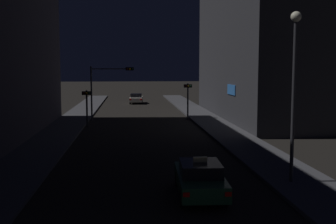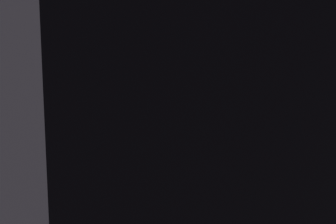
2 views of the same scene
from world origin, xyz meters
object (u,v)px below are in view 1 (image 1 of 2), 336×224
object	(u,v)px
traffic_light_left_kerb	(87,100)
street_lamp_near_block	(294,73)
traffic_light_overhead	(108,81)
traffic_light_right_kerb	(188,94)
far_car	(136,98)
taxi	(200,178)

from	to	relation	value
traffic_light_left_kerb	street_lamp_near_block	size ratio (longest dim) A/B	0.44
traffic_light_overhead	traffic_light_left_kerb	world-z (taller)	traffic_light_overhead
traffic_light_overhead	traffic_light_right_kerb	xyz separation A→B (m)	(7.91, -0.04, -1.25)
far_car	traffic_light_left_kerb	bearing A→B (deg)	-100.92
far_car	traffic_light_left_kerb	distance (m)	24.71
traffic_light_right_kerb	street_lamp_near_block	world-z (taller)	street_lamp_near_block
taxi	far_car	distance (m)	44.66
taxi	traffic_light_overhead	bearing A→B (deg)	101.17
traffic_light_right_kerb	traffic_light_left_kerb	bearing A→B (deg)	-154.06
far_car	traffic_light_left_kerb	xyz separation A→B (m)	(-4.67, -24.21, 1.62)
street_lamp_near_block	traffic_light_left_kerb	bearing A→B (deg)	119.45
traffic_light_overhead	traffic_light_right_kerb	distance (m)	8.01
taxi	street_lamp_near_block	world-z (taller)	street_lamp_near_block
traffic_light_overhead	street_lamp_near_block	bearing A→B (deg)	-68.82
traffic_light_overhead	traffic_light_right_kerb	bearing A→B (deg)	-0.29
far_car	traffic_light_left_kerb	size ratio (longest dim) A/B	1.40
traffic_light_right_kerb	street_lamp_near_block	size ratio (longest dim) A/B	0.49
taxi	traffic_light_overhead	xyz separation A→B (m)	(-4.95, 25.08, 3.12)
far_car	street_lamp_near_block	world-z (taller)	street_lamp_near_block
taxi	traffic_light_left_kerb	xyz separation A→B (m)	(-6.54, 20.41, 1.62)
traffic_light_right_kerb	far_car	bearing A→B (deg)	103.87
taxi	far_car	world-z (taller)	taxi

